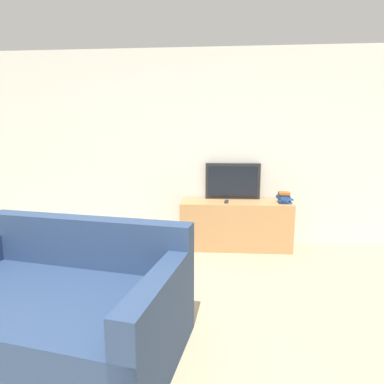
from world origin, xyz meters
TOP-DOWN VIEW (x-y plane):
  - wall_back at (0.00, 3.03)m, footprint 9.00×0.06m
  - tv_stand at (0.79, 2.73)m, footprint 1.41×0.49m
  - television at (0.76, 2.94)m, footprint 0.73×0.09m
  - couch at (-0.55, 0.64)m, footprint 1.83×1.28m
  - book_stack at (1.39, 2.68)m, footprint 0.18×0.23m
  - remote_on_stand at (0.67, 2.65)m, footprint 0.06×0.15m

SIDE VIEW (x-z plane):
  - couch at x=-0.55m, z-range -0.13..0.68m
  - tv_stand at x=0.79m, z-range 0.00..0.62m
  - remote_on_stand at x=0.67m, z-range 0.62..0.64m
  - book_stack at x=1.39m, z-range 0.61..0.75m
  - television at x=0.76m, z-range 0.62..1.10m
  - wall_back at x=0.00m, z-range 0.00..2.60m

